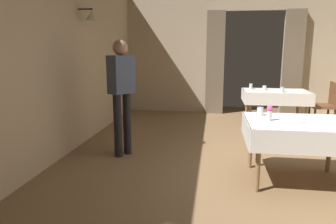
% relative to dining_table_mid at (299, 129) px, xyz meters
% --- Properties ---
extents(ground, '(10.08, 10.08, 0.00)m').
position_rel_dining_table_mid_xyz_m(ground, '(-0.08, 0.03, -0.65)').
color(ground, olive).
extents(wall_left, '(0.49, 8.40, 3.00)m').
position_rel_dining_table_mid_xyz_m(wall_left, '(-3.28, 0.03, 0.85)').
color(wall_left, tan).
rests_on(wall_left, ground).
extents(wall_back, '(6.40, 0.27, 3.00)m').
position_rel_dining_table_mid_xyz_m(wall_back, '(-0.08, 4.21, 0.86)').
color(wall_back, tan).
rests_on(wall_back, ground).
extents(dining_table_mid, '(1.24, 0.98, 0.75)m').
position_rel_dining_table_mid_xyz_m(dining_table_mid, '(0.00, 0.00, 0.00)').
color(dining_table_mid, olive).
rests_on(dining_table_mid, ground).
extents(dining_table_far, '(1.32, 0.89, 0.75)m').
position_rel_dining_table_mid_xyz_m(dining_table_far, '(0.26, 2.88, 0.00)').
color(dining_table_far, olive).
rests_on(dining_table_far, ground).
extents(chair_far_right, '(0.44, 0.44, 0.93)m').
position_rel_dining_table_mid_xyz_m(chair_far_right, '(1.30, 2.97, -0.14)').
color(chair_far_right, black).
rests_on(chair_far_right, ground).
extents(flower_vase_mid, '(0.07, 0.07, 0.18)m').
position_rel_dining_table_mid_xyz_m(flower_vase_mid, '(-0.35, -0.01, 0.19)').
color(flower_vase_mid, silver).
rests_on(flower_vase_mid, dining_table_mid).
extents(glass_mid_b, '(0.08, 0.08, 0.11)m').
position_rel_dining_table_mid_xyz_m(glass_mid_b, '(-0.41, 0.28, 0.15)').
color(glass_mid_b, silver).
rests_on(glass_mid_b, dining_table_mid).
extents(plate_mid_c, '(0.22, 0.22, 0.01)m').
position_rel_dining_table_mid_xyz_m(plate_mid_c, '(-0.06, -0.03, 0.10)').
color(plate_mid_c, white).
rests_on(plate_mid_c, dining_table_mid).
extents(glass_far_a, '(0.07, 0.07, 0.12)m').
position_rel_dining_table_mid_xyz_m(glass_far_a, '(-0.23, 3.09, 0.15)').
color(glass_far_a, silver).
rests_on(glass_far_a, dining_table_far).
extents(glass_far_b, '(0.08, 0.08, 0.11)m').
position_rel_dining_table_mid_xyz_m(glass_far_b, '(0.33, 2.62, 0.15)').
color(glass_far_b, silver).
rests_on(glass_far_b, dining_table_far).
extents(glass_far_c, '(0.08, 0.08, 0.09)m').
position_rel_dining_table_mid_xyz_m(glass_far_c, '(0.04, 2.98, 0.14)').
color(glass_far_c, silver).
rests_on(glass_far_c, dining_table_far).
extents(person_waiter_by_doorway, '(0.38, 0.42, 1.72)m').
position_rel_dining_table_mid_xyz_m(person_waiter_by_doorway, '(-2.35, 0.63, 0.37)').
color(person_waiter_by_doorway, black).
rests_on(person_waiter_by_doorway, ground).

